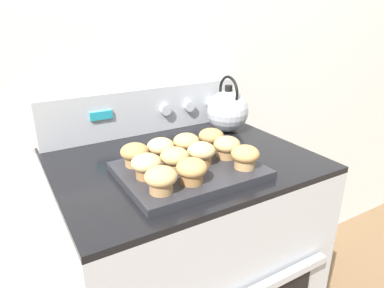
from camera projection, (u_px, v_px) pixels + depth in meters
wall_back at (136, 51)px, 1.23m from camera, size 8.00×0.05×2.40m
stove_range at (183, 273)px, 1.23m from camera, size 0.77×0.65×0.91m
control_panel at (145, 110)px, 1.26m from camera, size 0.76×0.07×0.17m
muffin_pan at (189, 170)px, 0.95m from camera, size 0.38×0.29×0.02m
muffin_r0_c0 at (161, 179)px, 0.80m from camera, size 0.08×0.08×0.06m
muffin_r0_c1 at (192, 170)px, 0.85m from camera, size 0.08×0.08×0.06m
muffin_r0_c3 at (245, 156)px, 0.93m from camera, size 0.08×0.08×0.06m
muffin_r1_c0 at (146, 165)px, 0.88m from camera, size 0.08×0.08×0.06m
muffin_r1_c1 at (175, 158)px, 0.92m from camera, size 0.08×0.08×0.06m
muffin_r1_c2 at (202, 153)px, 0.95m from camera, size 0.08×0.08×0.06m
muffin_r1_c3 at (227, 146)px, 1.00m from camera, size 0.08×0.08×0.06m
muffin_r2_c0 at (135, 154)px, 0.95m from camera, size 0.08×0.08×0.06m
muffin_r2_c1 at (161, 148)px, 0.98m from camera, size 0.08×0.08×0.06m
muffin_r2_c2 at (187, 143)px, 1.02m from camera, size 0.08×0.08×0.06m
muffin_r2_c3 at (211, 138)px, 1.06m from camera, size 0.08×0.08×0.06m
tea_kettle at (227, 110)px, 1.26m from camera, size 0.15×0.18×0.21m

